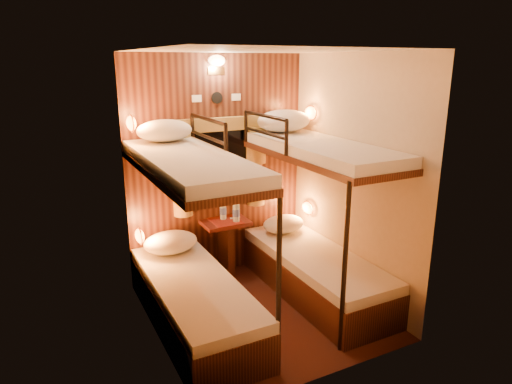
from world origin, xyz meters
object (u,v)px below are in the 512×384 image
bunk_left (193,269)px  bottle_right (236,211)px  table (226,241)px  bunk_right (316,243)px  bottle_left (223,210)px

bunk_left → bottle_right: 1.05m
table → bottle_right: bearing=-35.0°
bunk_left → bunk_right: size_ratio=1.00×
bunk_right → bunk_left: bearing=180.0°
bunk_left → bottle_left: (0.65, 0.85, 0.20)m
bunk_right → table: bearing=129.7°
bunk_left → bunk_right: same height
bunk_right → bottle_left: bunk_right is taller
bunk_left → bottle_right: (0.74, 0.71, 0.21)m
table → bottle_right: bottle_right is taller
bottle_left → bottle_right: bearing=-54.1°
bunk_right → bottle_right: 0.92m
bottle_left → bottle_right: 0.16m
bunk_left → bunk_right: (1.30, 0.00, 0.00)m
bunk_left → table: (0.65, 0.78, -0.14)m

